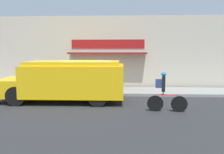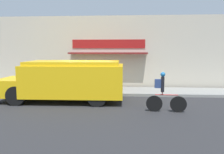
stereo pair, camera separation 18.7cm
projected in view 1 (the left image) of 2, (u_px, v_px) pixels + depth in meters
The scene contains 6 objects.
ground_plane at pixel (90, 96), 12.18m from camera, with size 70.00×70.00×0.00m, color #2B2B2D.
sidewalk at pixel (93, 91), 13.30m from camera, with size 28.00×2.27×0.15m.
storefront at pixel (96, 53), 14.44m from camera, with size 16.91×1.00×4.76m.
school_bus at pixel (67, 80), 10.80m from camera, with size 6.14×2.74×2.01m.
cyclist at pixel (165, 93), 8.99m from camera, with size 1.65×0.21×1.66m.
trash_bin at pixel (41, 83), 13.45m from camera, with size 0.61×0.61×0.76m.
Camera 1 is at (1.87, -11.88, 2.55)m, focal length 35.00 mm.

